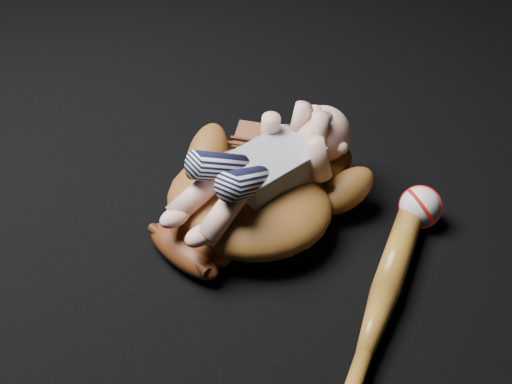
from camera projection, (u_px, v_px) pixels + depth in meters
baseball_glove at (249, 195)px, 1.26m from camera, size 0.48×0.52×0.14m
newborn_baby at (257, 166)px, 1.23m from camera, size 0.27×0.43×0.16m
baseball_bat at (381, 305)px, 1.11m from camera, size 0.15×0.51×0.05m
baseball at (420, 207)px, 1.29m from camera, size 0.09×0.09×0.07m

